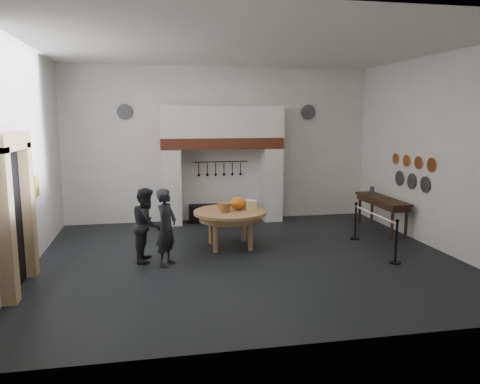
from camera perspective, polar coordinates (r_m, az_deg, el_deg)
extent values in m
cube|color=black|center=(10.39, 0.93, -8.04)|extent=(9.00, 8.00, 0.02)
cube|color=silver|center=(10.01, 1.00, 17.36)|extent=(9.00, 8.00, 0.02)
cube|color=white|center=(13.88, -2.44, 5.79)|extent=(9.00, 0.02, 4.50)
cube|color=white|center=(6.11, 8.66, 1.26)|extent=(9.00, 0.02, 4.50)
cube|color=white|center=(10.05, -25.09, 3.60)|extent=(0.02, 8.00, 4.50)
cube|color=white|center=(11.73, 23.08, 4.42)|extent=(0.02, 8.00, 4.50)
cube|color=silver|center=(13.52, -8.38, 0.60)|extent=(0.55, 0.70, 2.15)
cube|color=silver|center=(13.95, 3.81, 0.95)|extent=(0.55, 0.70, 2.15)
cube|color=#9E442B|center=(13.53, -2.23, 5.96)|extent=(3.50, 0.72, 0.32)
cube|color=silver|center=(13.51, -2.24, 8.54)|extent=(3.50, 0.70, 0.90)
cube|color=black|center=(13.87, -2.22, -2.55)|extent=(1.90, 0.45, 0.50)
cylinder|color=black|center=(13.84, -2.38, 3.71)|extent=(1.60, 0.02, 0.02)
cube|color=black|center=(9.22, -25.98, -3.19)|extent=(0.04, 1.10, 2.50)
cube|color=tan|center=(8.53, -26.62, -3.85)|extent=(0.22, 0.30, 2.60)
cube|color=tan|center=(9.86, -24.46, -2.04)|extent=(0.22, 0.30, 2.60)
cube|color=tan|center=(9.03, -26.06, 5.54)|extent=(0.22, 1.70, 0.30)
cube|color=gold|center=(10.88, -23.59, 0.62)|extent=(0.05, 0.34, 0.44)
cylinder|color=#AC7E51|center=(11.05, -1.21, -2.48)|extent=(1.75, 1.75, 0.07)
ellipsoid|color=orange|center=(11.15, -0.29, -1.38)|extent=(0.36, 0.36, 0.31)
cube|color=#F1E990|center=(11.07, 1.38, -1.64)|extent=(0.22, 0.22, 0.24)
cube|color=#DACF82|center=(11.36, 0.96, -1.46)|extent=(0.18, 0.18, 0.20)
cone|color=#906035|center=(10.86, -1.87, -1.92)|extent=(0.32, 0.32, 0.22)
ellipsoid|color=#A7643B|center=(11.36, -2.01, -1.65)|extent=(0.31, 0.18, 0.13)
imported|color=#222227|center=(9.83, -8.96, -4.27)|extent=(0.62, 0.70, 1.62)
imported|color=black|center=(10.22, -11.29, -3.90)|extent=(0.69, 0.84, 1.59)
cube|color=#331D12|center=(13.23, 16.94, -0.80)|extent=(0.55, 2.20, 0.06)
cylinder|color=#444448|center=(13.73, 15.81, 0.20)|extent=(0.12, 0.12, 0.22)
cylinder|color=#C6662D|center=(11.90, 22.30, 3.08)|extent=(0.03, 0.34, 0.34)
cylinder|color=#C6662D|center=(12.36, 20.91, 3.37)|extent=(0.03, 0.32, 0.32)
cylinder|color=#C6662D|center=(12.83, 19.63, 3.63)|extent=(0.03, 0.30, 0.30)
cylinder|color=#C6662D|center=(13.30, 18.43, 3.88)|extent=(0.03, 0.28, 0.28)
cylinder|color=#4C4C51|center=(12.12, 21.64, 0.84)|extent=(0.03, 0.40, 0.40)
cylinder|color=#4C4C51|center=(12.63, 20.19, 1.24)|extent=(0.03, 0.40, 0.40)
cylinder|color=#4C4C51|center=(13.14, 18.85, 1.60)|extent=(0.03, 0.40, 0.40)
cylinder|color=#4C4C51|center=(13.68, -13.86, 9.47)|extent=(0.44, 0.03, 0.44)
cylinder|color=#4C4C51|center=(14.46, 8.35, 9.61)|extent=(0.44, 0.03, 0.44)
cylinder|color=black|center=(10.43, 18.50, -5.89)|extent=(0.05, 0.05, 0.90)
cylinder|color=black|center=(12.16, 13.90, -3.55)|extent=(0.05, 0.05, 0.90)
cylinder|color=silver|center=(11.19, 16.11, -2.64)|extent=(0.04, 2.00, 0.04)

